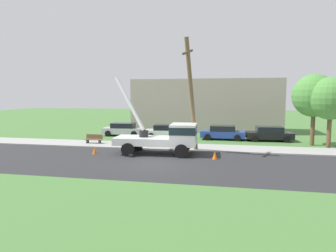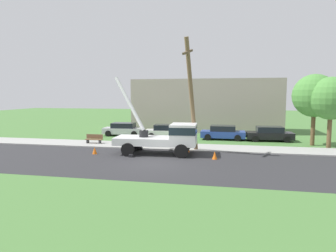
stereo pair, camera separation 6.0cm
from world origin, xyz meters
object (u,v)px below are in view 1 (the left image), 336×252
(parked_sedan_white, at_px, (166,131))
(roadside_tree_near, at_px, (331,99))
(park_bench, at_px, (94,139))
(roadside_tree_far, at_px, (314,96))
(traffic_cone_ahead, at_px, (215,155))
(traffic_cone_behind, at_px, (95,150))
(parked_sedan_blue, at_px, (223,133))
(traffic_cone_curbside, at_px, (187,148))
(utility_truck, at_px, (167,136))
(parked_sedan_silver, at_px, (123,129))
(leaning_utility_pole, at_px, (191,95))
(parked_sedan_black, at_px, (269,134))

(parked_sedan_white, xyz_separation_m, roadside_tree_near, (14.77, -2.97, 3.50))
(roadside_tree_near, bearing_deg, parked_sedan_white, 168.63)
(park_bench, height_order, roadside_tree_far, roadside_tree_far)
(traffic_cone_ahead, relative_size, traffic_cone_behind, 1.00)
(parked_sedan_blue, height_order, roadside_tree_near, roadside_tree_near)
(traffic_cone_curbside, bearing_deg, utility_truck, -138.94)
(utility_truck, bearing_deg, parked_sedan_silver, 126.43)
(utility_truck, xyz_separation_m, parked_sedan_white, (-1.77, 8.32, -0.70))
(traffic_cone_curbside, height_order, parked_sedan_white, parked_sedan_white)
(traffic_cone_curbside, bearing_deg, roadside_tree_far, 26.58)
(leaning_utility_pole, height_order, parked_sedan_silver, leaning_utility_pole)
(traffic_cone_ahead, height_order, park_bench, park_bench)
(traffic_cone_behind, bearing_deg, park_bench, 115.85)
(utility_truck, height_order, traffic_cone_curbside, utility_truck)
(parked_sedan_blue, bearing_deg, traffic_cone_curbside, -109.81)
(leaning_utility_pole, height_order, roadside_tree_near, leaning_utility_pole)
(leaning_utility_pole, bearing_deg, utility_truck, -154.58)
(parked_sedan_white, relative_size, parked_sedan_black, 1.01)
(leaning_utility_pole, height_order, traffic_cone_ahead, leaning_utility_pole)
(roadside_tree_far, bearing_deg, roadside_tree_near, -49.78)
(utility_truck, relative_size, parked_sedan_white, 1.52)
(traffic_cone_curbside, bearing_deg, parked_sedan_silver, 135.85)
(utility_truck, bearing_deg, park_bench, 156.70)
(traffic_cone_curbside, distance_m, park_bench, 9.15)
(utility_truck, height_order, parked_sedan_silver, utility_truck)
(utility_truck, relative_size, traffic_cone_ahead, 12.28)
(roadside_tree_far, bearing_deg, leaning_utility_pole, -150.91)
(utility_truck, xyz_separation_m, leaning_utility_pole, (1.76, 0.84, 3.09))
(parked_sedan_black, bearing_deg, traffic_cone_behind, -145.84)
(utility_truck, bearing_deg, roadside_tree_near, 22.38)
(traffic_cone_behind, xyz_separation_m, parked_sedan_blue, (9.48, 9.56, 0.43))
(utility_truck, height_order, parked_sedan_white, utility_truck)
(roadside_tree_far, bearing_deg, traffic_cone_curbside, -153.42)
(parked_sedan_black, relative_size, park_bench, 2.81)
(utility_truck, bearing_deg, traffic_cone_behind, -169.13)
(leaning_utility_pole, bearing_deg, park_bench, 165.52)
(park_bench, bearing_deg, parked_sedan_black, 18.01)
(parked_sedan_black, relative_size, roadside_tree_far, 0.71)
(park_bench, bearing_deg, roadside_tree_near, 5.91)
(leaning_utility_pole, xyz_separation_m, roadside_tree_far, (10.24, 5.70, -0.07))
(traffic_cone_curbside, height_order, roadside_tree_near, roadside_tree_near)
(traffic_cone_curbside, relative_size, parked_sedan_silver, 0.12)
(traffic_cone_ahead, bearing_deg, parked_sedan_black, 62.97)
(traffic_cone_ahead, bearing_deg, parked_sedan_blue, 87.90)
(roadside_tree_near, bearing_deg, parked_sedan_blue, 160.55)
(roadside_tree_near, bearing_deg, park_bench, -174.09)
(traffic_cone_curbside, bearing_deg, parked_sedan_white, 114.30)
(utility_truck, bearing_deg, parked_sedan_white, 101.99)
(traffic_cone_ahead, relative_size, roadside_tree_near, 0.09)
(leaning_utility_pole, bearing_deg, traffic_cone_ahead, -44.84)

